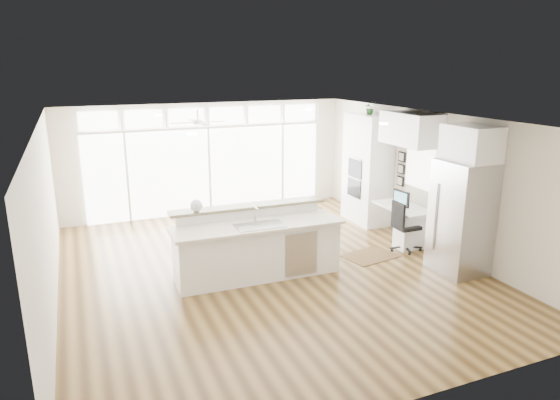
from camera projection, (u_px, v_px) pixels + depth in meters
name	position (u px, v px, depth m)	size (l,w,h in m)	color
floor	(268.00, 270.00, 9.02)	(7.00, 8.00, 0.02)	#483116
ceiling	(267.00, 119.00, 8.30)	(7.00, 8.00, 0.02)	white
wall_back	(208.00, 158.00, 12.22)	(7.00, 0.04, 2.70)	beige
wall_front	(409.00, 291.00, 5.10)	(7.00, 0.04, 2.70)	beige
wall_left	(47.00, 221.00, 7.35)	(0.04, 8.00, 2.70)	beige
wall_right	(430.00, 180.00, 9.96)	(0.04, 8.00, 2.70)	beige
glass_wall	(209.00, 171.00, 12.24)	(5.80, 0.06, 2.08)	white
transom_row	(207.00, 116.00, 11.89)	(5.90, 0.06, 0.40)	white
desk_window	(420.00, 167.00, 10.16)	(0.04, 0.85, 0.85)	white
ceiling_fan	(198.00, 118.00, 10.66)	(1.16, 1.16, 0.32)	silver
recessed_lights	(263.00, 119.00, 8.48)	(3.40, 3.00, 0.02)	#F5E5D0
oven_cabinet	(367.00, 169.00, 11.47)	(0.64, 1.20, 2.50)	white
desk_nook	(403.00, 224.00, 10.35)	(0.72, 1.30, 0.76)	white
upper_cabinets	(411.00, 129.00, 9.84)	(0.64, 1.30, 0.64)	white
refrigerator	(461.00, 217.00, 8.71)	(0.76, 0.90, 2.00)	#B0B0B5
fridge_cabinet	(471.00, 143.00, 8.39)	(0.64, 0.90, 0.60)	white
framed_photos	(401.00, 169.00, 10.75)	(0.06, 0.22, 0.80)	black
kitchen_island	(258.00, 244.00, 8.59)	(2.95, 1.11, 1.17)	white
rug	(370.00, 256.00, 9.64)	(0.98, 0.71, 0.01)	#362211
office_chair	(406.00, 226.00, 9.84)	(0.52, 0.48, 0.99)	black
fishbowl	(196.00, 205.00, 8.43)	(0.21, 0.21, 0.21)	white
monitor	(401.00, 198.00, 10.17)	(0.07, 0.44, 0.36)	black
keyboard	(394.00, 207.00, 10.15)	(0.11, 0.28, 0.01)	white
potted_plant	(370.00, 109.00, 11.11)	(0.26, 0.29, 0.23)	#214F22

